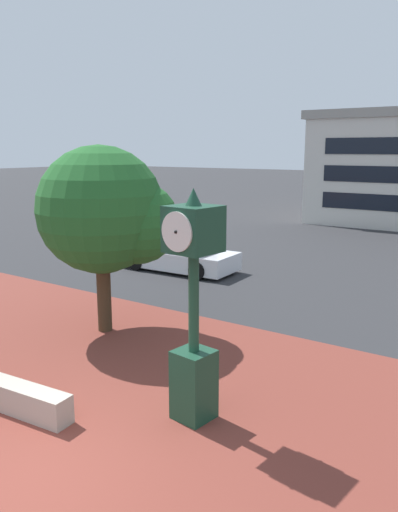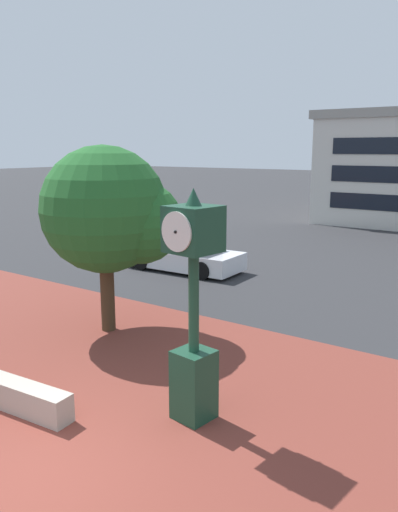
# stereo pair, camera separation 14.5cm
# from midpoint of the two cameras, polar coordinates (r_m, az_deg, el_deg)

# --- Properties ---
(ground_plane) EXTENTS (200.00, 200.00, 0.00)m
(ground_plane) POSITION_cam_midpoint_polar(r_m,az_deg,el_deg) (8.00, -19.60, -22.54)
(ground_plane) COLOR #2D2D30
(plaza_brick_paving) EXTENTS (44.00, 11.14, 0.01)m
(plaza_brick_paving) POSITION_cam_midpoint_polar(r_m,az_deg,el_deg) (8.84, -10.97, -18.44)
(plaza_brick_paving) COLOR brown
(plaza_brick_paving) RESTS_ON ground
(street_clock) EXTENTS (0.81, 0.86, 3.85)m
(street_clock) POSITION_cam_midpoint_polar(r_m,az_deg,el_deg) (8.24, -1.10, -5.75)
(street_clock) COLOR #19422D
(street_clock) RESTS_ON ground
(plaza_tree) EXTENTS (3.27, 3.04, 4.54)m
(plaza_tree) POSITION_cam_midpoint_polar(r_m,az_deg,el_deg) (12.36, -10.39, 4.74)
(plaza_tree) COLOR #42301E
(plaza_tree) RESTS_ON ground
(car_street_near) EXTENTS (4.43, 2.02, 1.28)m
(car_street_near) POSITION_cam_midpoint_polar(r_m,az_deg,el_deg) (18.91, -2.38, 0.08)
(car_street_near) COLOR silver
(car_street_near) RESTS_ON ground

